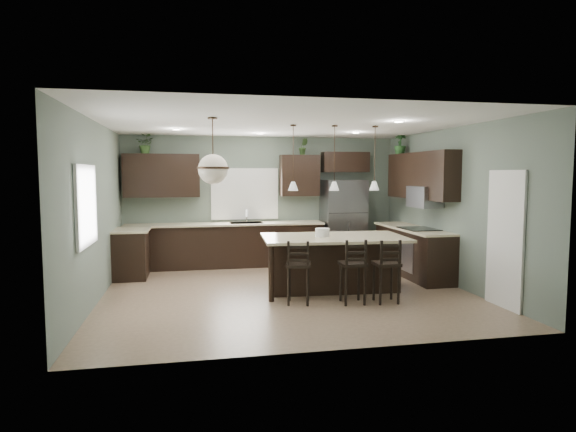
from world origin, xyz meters
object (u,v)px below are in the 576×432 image
(refrigerator, at_px, (343,222))
(plant_back_left, at_px, (146,144))
(serving_dish, at_px, (322,232))
(bar_stool_center, at_px, (353,271))
(kitchen_island, at_px, (334,263))
(bar_stool_right, at_px, (386,271))
(bar_stool_left, at_px, (298,272))

(refrigerator, xyz_separation_m, plant_back_left, (-4.21, 0.18, 1.67))
(serving_dish, bearing_deg, refrigerator, 64.36)
(serving_dish, xyz_separation_m, bar_stool_center, (0.23, -0.91, -0.49))
(kitchen_island, bearing_deg, bar_stool_right, -56.18)
(plant_back_left, bearing_deg, bar_stool_right, -42.57)
(bar_stool_right, relative_size, plant_back_left, 2.52)
(bar_stool_left, distance_m, bar_stool_center, 0.83)
(refrigerator, distance_m, plant_back_left, 4.53)
(plant_back_left, bearing_deg, bar_stool_center, -46.36)
(plant_back_left, bearing_deg, bar_stool_left, -53.12)
(bar_stool_center, xyz_separation_m, plant_back_left, (-3.30, 3.46, 2.09))
(bar_stool_center, relative_size, bar_stool_right, 1.01)
(kitchen_island, height_order, bar_stool_center, bar_stool_center)
(kitchen_island, relative_size, bar_stool_left, 2.43)
(refrigerator, distance_m, kitchen_island, 2.60)
(serving_dish, relative_size, bar_stool_left, 0.24)
(serving_dish, distance_m, bar_stool_left, 1.08)
(bar_stool_center, bearing_deg, serving_dish, 106.00)
(serving_dish, relative_size, plant_back_left, 0.61)
(kitchen_island, bearing_deg, plant_back_left, 145.57)
(bar_stool_left, bearing_deg, plant_back_left, 141.34)
(bar_stool_left, xyz_separation_m, plant_back_left, (-2.48, 3.31, 2.10))
(serving_dish, distance_m, bar_stool_right, 1.32)
(kitchen_island, xyz_separation_m, bar_stool_right, (0.56, -0.95, 0.04))
(bar_stool_left, bearing_deg, bar_stool_center, 4.07)
(refrigerator, relative_size, bar_stool_left, 1.87)
(bar_stool_left, xyz_separation_m, bar_stool_center, (0.81, -0.15, 0.01))
(refrigerator, relative_size, bar_stool_center, 1.84)
(bar_stool_left, height_order, bar_stool_center, bar_stool_center)
(bar_stool_left, bearing_deg, serving_dish, 67.01)
(refrigerator, relative_size, kitchen_island, 0.77)
(refrigerator, distance_m, bar_stool_right, 3.39)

